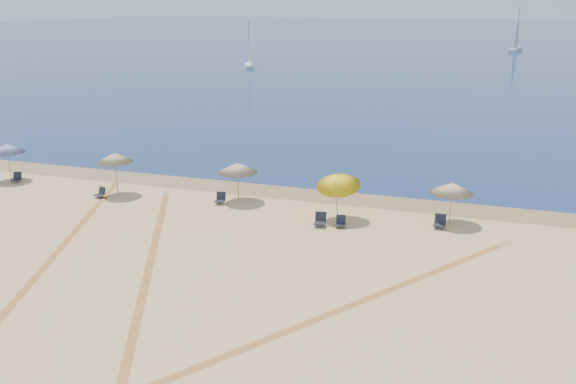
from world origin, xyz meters
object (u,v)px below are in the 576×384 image
Objects in this scene: umbrella_1 at (115,158)px; chair_5 at (341,222)px; umbrella_0 at (7,148)px; chair_6 at (440,222)px; chair_3 at (221,199)px; chair_4 at (320,220)px; chair_2 at (101,193)px; sailboat_2 at (517,38)px; umbrella_3 at (338,181)px; umbrella_4 at (452,188)px; sailboat_0 at (249,53)px; umbrella_2 at (238,168)px; chair_1 at (17,178)px.

chair_5 is (14.01, -1.36, -1.99)m from umbrella_1.
umbrella_0 is 27.15m from chair_6.
chair_3 is 6.62m from chair_4.
chair_3 is 12.24m from chair_6.
chair_2 is at bearing -175.21° from chair_6.
sailboat_2 reaches higher than chair_2.
umbrella_3 reaches higher than chair_5.
umbrella_4 is at bearing 12.36° from chair_5.
sailboat_0 is (-19.21, 70.89, 0.14)m from umbrella_1.
umbrella_1 is 3.81× the size of chair_2.
umbrella_3 is at bearing -174.54° from chair_6.
umbrella_2 is 8.37m from chair_2.
umbrella_3 is (6.20, -1.28, 0.13)m from umbrella_2.
umbrella_4 is at bearing -15.64° from chair_1.
umbrella_4 is (5.69, 1.18, -0.20)m from umbrella_3.
umbrella_4 is (19.26, 0.94, -0.35)m from umbrella_1.
sailboat_2 reaches higher than umbrella_3.
umbrella_0 reaches higher than chair_2.
umbrella_0 is at bearing 169.90° from chair_3.
chair_2 is (-19.85, -1.80, -1.64)m from umbrella_4.
umbrella_2 is at bearing 27.12° from chair_2.
chair_2 is 0.90× the size of chair_4.
chair_5 is 79.55m from sailboat_0.
chair_5 is at bearing 0.39° from chair_4.
umbrella_4 is at bearing 18.87° from chair_2.
chair_5 is (22.26, -1.86, -1.83)m from umbrella_0.
chair_1 is 71.66m from sailboat_0.
umbrella_2 is at bearing -83.50° from sailboat_2.
umbrella_3 reaches higher than umbrella_2.
umbrella_2 is 123.25m from sailboat_2.
umbrella_1 is at bearing 68.86° from chair_2.
chair_3 is at bearing 156.23° from chair_4.
umbrella_2 is 2.02m from chair_3.
sailboat_0 is at bearing 120.27° from chair_6.
chair_3 is (-0.77, -0.78, -1.69)m from umbrella_2.
chair_3 is 124.16m from sailboat_2.
chair_3 is (-6.97, 0.49, -1.82)m from umbrella_3.
umbrella_3 is at bearing 100.23° from chair_5.
chair_2 is 1.02× the size of chair_5.
sailboat_0 reaches higher than chair_3.
chair_4 is (20.50, -1.74, 0.03)m from chair_1.
chair_1 is at bearing -21.47° from umbrella_0.
umbrella_1 is 1.12× the size of umbrella_2.
umbrella_4 is (27.50, 0.44, -0.19)m from umbrella_0.
umbrella_2 is 0.24× the size of sailboat_2.
umbrella_1 is 125.60m from sailboat_2.
umbrella_4 is at bearing 2.81° from umbrella_1.
chair_1 is 1.07× the size of chair_3.
chair_3 is at bearing 22.51° from chair_2.
chair_6 is at bearing -4.80° from umbrella_2.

